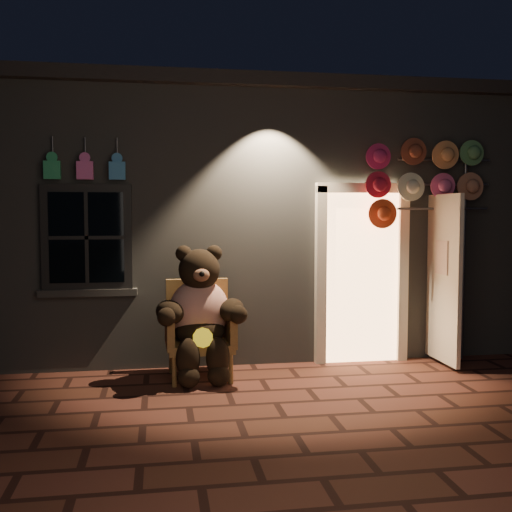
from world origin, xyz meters
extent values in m
plane|color=#572B21|center=(0.00, 0.00, 0.00)|extent=(60.00, 60.00, 0.00)
cube|color=slate|center=(0.00, 4.00, 1.65)|extent=(7.00, 5.00, 3.30)
cube|color=black|center=(0.00, 4.00, 3.38)|extent=(7.30, 5.30, 0.16)
cube|color=black|center=(-1.90, 1.46, 1.55)|extent=(1.00, 0.10, 1.20)
cube|color=black|center=(-1.90, 1.43, 1.55)|extent=(0.82, 0.06, 1.02)
cube|color=slate|center=(-1.90, 1.46, 0.92)|extent=(1.10, 0.14, 0.08)
cube|color=#F5AF6E|center=(1.35, 1.48, 1.05)|extent=(0.92, 0.10, 2.10)
cube|color=beige|center=(0.83, 1.44, 1.05)|extent=(0.12, 0.12, 2.20)
cube|color=beige|center=(1.87, 1.44, 1.05)|extent=(0.12, 0.12, 2.20)
cube|color=beige|center=(1.35, 1.44, 2.13)|extent=(1.16, 0.12, 0.12)
cube|color=beige|center=(2.25, 1.10, 1.05)|extent=(0.05, 0.80, 2.00)
cube|color=#27925A|center=(-2.25, 1.38, 2.30)|extent=(0.18, 0.07, 0.20)
cylinder|color=#59595E|center=(-2.25, 1.44, 2.55)|extent=(0.02, 0.02, 0.25)
cube|color=#CE549E|center=(-1.90, 1.38, 2.30)|extent=(0.18, 0.07, 0.20)
cylinder|color=#59595E|center=(-1.90, 1.44, 2.55)|extent=(0.02, 0.02, 0.25)
cube|color=teal|center=(-1.55, 1.38, 2.30)|extent=(0.18, 0.07, 0.20)
cylinder|color=#59595E|center=(-1.55, 1.44, 2.55)|extent=(0.02, 0.02, 0.25)
cube|color=olive|center=(-0.66, 0.99, 0.37)|extent=(0.72, 0.68, 0.10)
cube|color=olive|center=(-0.67, 1.29, 0.72)|extent=(0.70, 0.10, 0.70)
cube|color=olive|center=(-0.99, 0.96, 0.57)|extent=(0.10, 0.60, 0.40)
cube|color=olive|center=(-0.33, 0.98, 0.57)|extent=(0.10, 0.60, 0.40)
cylinder|color=olive|center=(-0.95, 0.70, 0.16)|extent=(0.05, 0.05, 0.32)
cylinder|color=olive|center=(-0.35, 0.72, 0.16)|extent=(0.05, 0.05, 0.32)
cylinder|color=olive|center=(-0.97, 1.26, 0.16)|extent=(0.05, 0.05, 0.32)
cylinder|color=olive|center=(-0.37, 1.28, 0.16)|extent=(0.05, 0.05, 0.32)
ellipsoid|color=#B12E12|center=(-0.67, 1.04, 0.75)|extent=(0.69, 0.56, 0.70)
ellipsoid|color=black|center=(-0.66, 0.96, 0.54)|extent=(0.57, 0.49, 0.33)
sphere|color=black|center=(-0.66, 0.99, 1.21)|extent=(0.47, 0.47, 0.45)
sphere|color=black|center=(-0.83, 1.02, 1.39)|extent=(0.18, 0.18, 0.18)
sphere|color=black|center=(-0.50, 1.03, 1.39)|extent=(0.18, 0.18, 0.18)
ellipsoid|color=brown|center=(-0.66, 0.79, 1.17)|extent=(0.18, 0.13, 0.14)
ellipsoid|color=black|center=(-0.99, 0.81, 0.78)|extent=(0.41, 0.52, 0.26)
ellipsoid|color=black|center=(-0.32, 0.84, 0.78)|extent=(0.39, 0.52, 0.26)
ellipsoid|color=black|center=(-0.81, 0.66, 0.30)|extent=(0.26, 0.26, 0.43)
ellipsoid|color=black|center=(-0.50, 0.67, 0.30)|extent=(0.26, 0.26, 0.43)
sphere|color=black|center=(-0.81, 0.60, 0.13)|extent=(0.24, 0.24, 0.24)
sphere|color=black|center=(-0.49, 0.61, 0.13)|extent=(0.24, 0.24, 0.24)
cylinder|color=yellow|center=(-0.65, 0.67, 0.52)|extent=(0.22, 0.10, 0.21)
cylinder|color=#59595E|center=(2.65, 1.38, 1.34)|extent=(0.04, 0.04, 2.67)
cylinder|color=#59595E|center=(2.35, 1.36, 2.47)|extent=(1.19, 0.03, 0.03)
cylinder|color=#59595E|center=(2.35, 1.36, 2.18)|extent=(1.19, 0.03, 0.03)
cylinder|color=#59595E|center=(2.35, 1.36, 1.88)|extent=(1.19, 0.03, 0.03)
cylinder|color=#B7245F|center=(1.50, 1.30, 2.52)|extent=(0.34, 0.11, 0.34)
cylinder|color=brown|center=(1.90, 1.27, 2.52)|extent=(0.34, 0.11, 0.34)
cylinder|color=tan|center=(2.29, 1.24, 2.52)|extent=(0.34, 0.11, 0.34)
cylinder|color=#539258|center=(2.69, 1.30, 2.52)|extent=(0.34, 0.11, 0.34)
cylinder|color=red|center=(1.50, 1.27, 2.18)|extent=(0.34, 0.11, 0.34)
cylinder|color=#F3F0C8|center=(1.90, 1.24, 2.18)|extent=(0.34, 0.11, 0.34)
cylinder|color=#E75C9B|center=(2.29, 1.30, 2.18)|extent=(0.34, 0.11, 0.34)
cylinder|color=#B47559|center=(2.69, 1.27, 2.18)|extent=(0.34, 0.11, 0.34)
cylinder|color=#FF5224|center=(1.50, 1.24, 1.83)|extent=(0.34, 0.11, 0.34)
camera|label=1|loc=(-1.09, -5.54, 1.82)|focal=42.00mm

